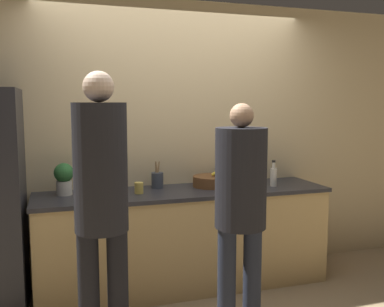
{
  "coord_description": "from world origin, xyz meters",
  "views": [
    {
      "loc": [
        -1.07,
        -3.21,
        1.65
      ],
      "look_at": [
        0.0,
        0.15,
        1.24
      ],
      "focal_mm": 40.0,
      "sensor_mm": 36.0,
      "label": 1
    }
  ],
  "objects_px": {
    "bottle_clear": "(274,176)",
    "person_left": "(101,198)",
    "fruit_bowl": "(212,181)",
    "cup_yellow": "(139,188)",
    "bottle_green": "(254,175)",
    "potted_plant": "(64,178)",
    "utensil_crock": "(157,180)",
    "person_center": "(241,199)"
  },
  "relations": [
    {
      "from": "bottle_clear",
      "to": "person_left",
      "type": "bearing_deg",
      "value": -150.86
    },
    {
      "from": "fruit_bowl",
      "to": "cup_yellow",
      "type": "height_order",
      "value": "fruit_bowl"
    },
    {
      "from": "person_left",
      "to": "bottle_green",
      "type": "xyz_separation_m",
      "value": [
        1.6,
        1.22,
        -0.13
      ]
    },
    {
      "from": "cup_yellow",
      "to": "potted_plant",
      "type": "xyz_separation_m",
      "value": [
        -0.61,
        0.13,
        0.1
      ]
    },
    {
      "from": "utensil_crock",
      "to": "bottle_green",
      "type": "xyz_separation_m",
      "value": [
        0.99,
        0.04,
        -0.01
      ]
    },
    {
      "from": "fruit_bowl",
      "to": "bottle_green",
      "type": "relative_size",
      "value": 2.16
    },
    {
      "from": "potted_plant",
      "to": "person_left",
      "type": "bearing_deg",
      "value": -79.97
    },
    {
      "from": "utensil_crock",
      "to": "bottle_clear",
      "type": "xyz_separation_m",
      "value": [
        1.04,
        -0.25,
        0.02
      ]
    },
    {
      "from": "fruit_bowl",
      "to": "utensil_crock",
      "type": "xyz_separation_m",
      "value": [
        -0.5,
        0.09,
        0.02
      ]
    },
    {
      "from": "person_left",
      "to": "bottle_clear",
      "type": "height_order",
      "value": "person_left"
    },
    {
      "from": "bottle_clear",
      "to": "fruit_bowl",
      "type": "bearing_deg",
      "value": 163.27
    },
    {
      "from": "cup_yellow",
      "to": "potted_plant",
      "type": "relative_size",
      "value": 0.36
    },
    {
      "from": "fruit_bowl",
      "to": "cup_yellow",
      "type": "distance_m",
      "value": 0.71
    },
    {
      "from": "utensil_crock",
      "to": "bottle_clear",
      "type": "bearing_deg",
      "value": -13.5
    },
    {
      "from": "person_left",
      "to": "bottle_clear",
      "type": "bearing_deg",
      "value": 29.14
    },
    {
      "from": "cup_yellow",
      "to": "potted_plant",
      "type": "bearing_deg",
      "value": 167.58
    },
    {
      "from": "person_center",
      "to": "utensil_crock",
      "type": "bearing_deg",
      "value": 107.48
    },
    {
      "from": "bottle_green",
      "to": "potted_plant",
      "type": "distance_m",
      "value": 1.8
    },
    {
      "from": "potted_plant",
      "to": "bottle_clear",
      "type": "bearing_deg",
      "value": -5.83
    },
    {
      "from": "person_left",
      "to": "bottle_green",
      "type": "height_order",
      "value": "person_left"
    },
    {
      "from": "bottle_green",
      "to": "potted_plant",
      "type": "bearing_deg",
      "value": -176.7
    },
    {
      "from": "bottle_green",
      "to": "bottle_clear",
      "type": "xyz_separation_m",
      "value": [
        0.06,
        -0.29,
        0.03
      ]
    },
    {
      "from": "utensil_crock",
      "to": "potted_plant",
      "type": "xyz_separation_m",
      "value": [
        -0.81,
        -0.06,
        0.07
      ]
    },
    {
      "from": "person_center",
      "to": "bottle_green",
      "type": "distance_m",
      "value": 1.3
    },
    {
      "from": "person_center",
      "to": "utensil_crock",
      "type": "distance_m",
      "value": 1.13
    },
    {
      "from": "person_left",
      "to": "cup_yellow",
      "type": "distance_m",
      "value": 1.07
    },
    {
      "from": "potted_plant",
      "to": "utensil_crock",
      "type": "bearing_deg",
      "value": 4.28
    },
    {
      "from": "bottle_green",
      "to": "bottle_clear",
      "type": "bearing_deg",
      "value": -78.94
    },
    {
      "from": "person_left",
      "to": "potted_plant",
      "type": "xyz_separation_m",
      "value": [
        -0.2,
        1.12,
        -0.05
      ]
    },
    {
      "from": "fruit_bowl",
      "to": "cup_yellow",
      "type": "relative_size",
      "value": 3.67
    },
    {
      "from": "person_center",
      "to": "fruit_bowl",
      "type": "height_order",
      "value": "person_center"
    },
    {
      "from": "person_left",
      "to": "fruit_bowl",
      "type": "distance_m",
      "value": 1.56
    },
    {
      "from": "utensil_crock",
      "to": "cup_yellow",
      "type": "xyz_separation_m",
      "value": [
        -0.21,
        -0.19,
        -0.03
      ]
    },
    {
      "from": "bottle_green",
      "to": "potted_plant",
      "type": "relative_size",
      "value": 0.6
    },
    {
      "from": "person_left",
      "to": "cup_yellow",
      "type": "height_order",
      "value": "person_left"
    },
    {
      "from": "utensil_crock",
      "to": "cup_yellow",
      "type": "height_order",
      "value": "utensil_crock"
    },
    {
      "from": "fruit_bowl",
      "to": "bottle_clear",
      "type": "bearing_deg",
      "value": -16.73
    },
    {
      "from": "utensil_crock",
      "to": "potted_plant",
      "type": "distance_m",
      "value": 0.82
    },
    {
      "from": "utensil_crock",
      "to": "person_left",
      "type": "bearing_deg",
      "value": -117.66
    },
    {
      "from": "fruit_bowl",
      "to": "bottle_clear",
      "type": "xyz_separation_m",
      "value": [
        0.55,
        -0.16,
        0.05
      ]
    },
    {
      "from": "bottle_clear",
      "to": "potted_plant",
      "type": "distance_m",
      "value": 1.87
    },
    {
      "from": "person_center",
      "to": "fruit_bowl",
      "type": "xyz_separation_m",
      "value": [
        0.16,
        0.99,
        -0.05
      ]
    }
  ]
}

